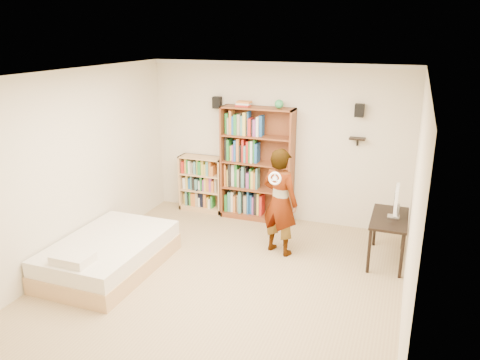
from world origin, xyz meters
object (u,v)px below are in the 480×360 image
(low_bookshelf, at_px, (202,184))
(daybed, at_px, (109,251))
(tall_bookshelf, at_px, (257,165))
(computer_desk, at_px, (387,239))
(person, at_px, (280,202))

(low_bookshelf, xyz_separation_m, daybed, (-0.26, -2.52, -0.23))
(tall_bookshelf, xyz_separation_m, low_bookshelf, (-1.07, 0.03, -0.48))
(low_bookshelf, height_order, computer_desk, low_bookshelf)
(tall_bookshelf, distance_m, computer_desk, 2.52)
(computer_desk, bearing_deg, low_bookshelf, 164.74)
(person, bearing_deg, low_bookshelf, -13.14)
(tall_bookshelf, bearing_deg, low_bookshelf, 178.45)
(low_bookshelf, distance_m, daybed, 2.54)
(tall_bookshelf, distance_m, daybed, 2.91)
(daybed, height_order, person, person)
(tall_bookshelf, xyz_separation_m, computer_desk, (2.27, -0.88, -0.65))
(low_bookshelf, distance_m, person, 2.18)
(low_bookshelf, height_order, daybed, low_bookshelf)
(computer_desk, distance_m, person, 1.62)
(low_bookshelf, xyz_separation_m, computer_desk, (3.34, -0.91, -0.17))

